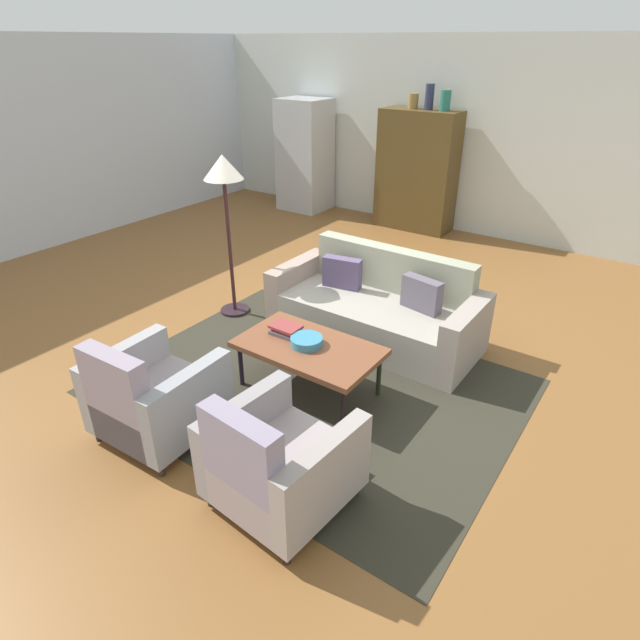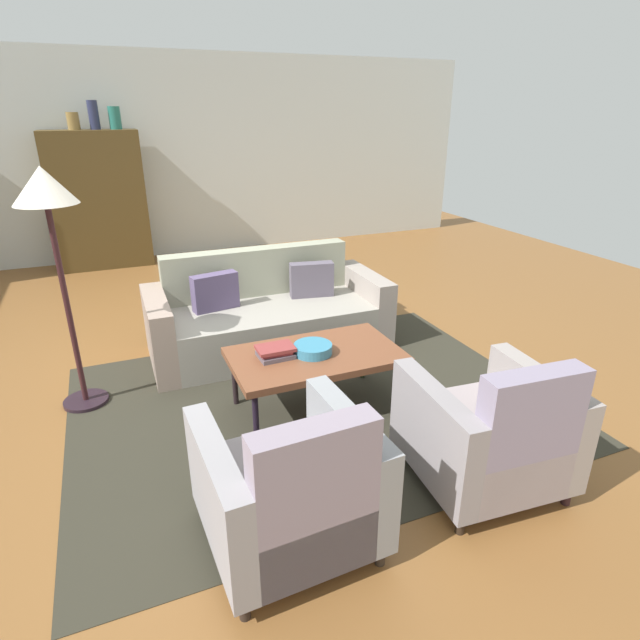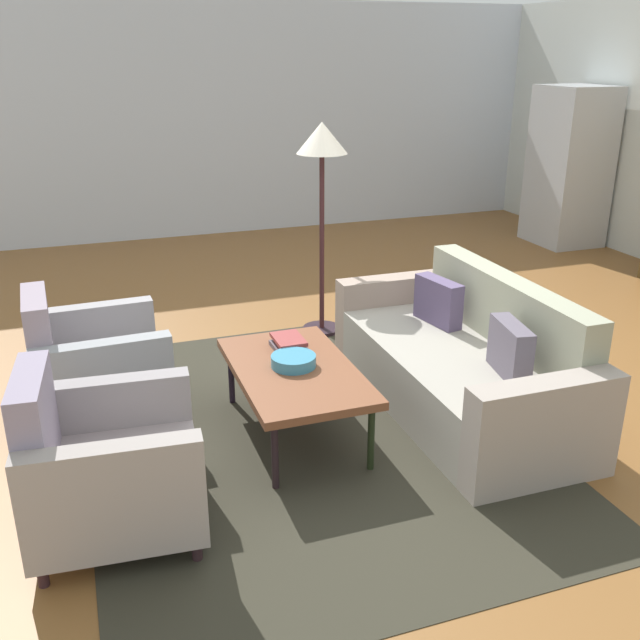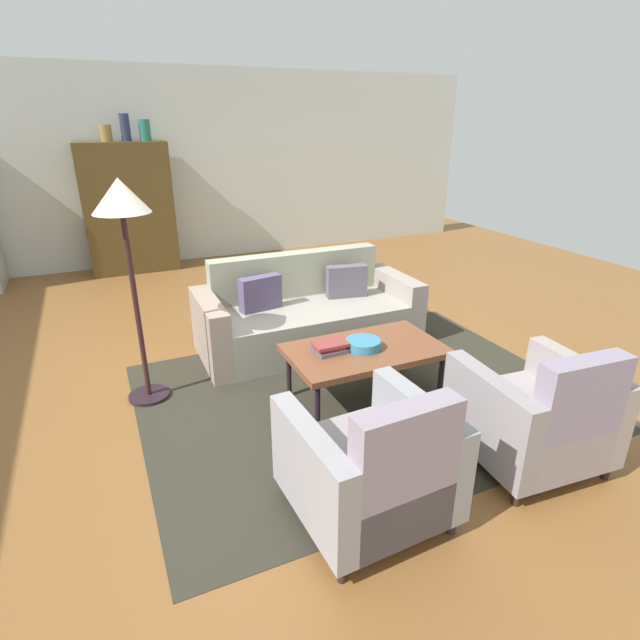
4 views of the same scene
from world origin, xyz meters
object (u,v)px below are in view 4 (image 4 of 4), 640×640
Objects in this scene: book_stack at (330,347)px; vase_small at (145,130)px; vase_tall at (106,133)px; couch at (306,316)px; cabinet at (129,209)px; vase_round at (125,127)px; floor_lamp at (123,218)px; armchair_left at (373,470)px; fruit_bowl at (363,344)px; armchair_right at (538,418)px; coffee_table at (365,352)px.

vase_small is at bearing 98.14° from book_stack.
vase_tall is at bearing 180.00° from vase_small.
couch is 1.19m from book_stack.
cabinet is 1.08m from vase_round.
book_stack is (-0.28, -1.14, 0.20)m from couch.
vase_round is 0.20× the size of floor_lamp.
vase_tall reaches higher than book_stack.
floor_lamp is (-0.29, -3.88, 0.54)m from cabinet.
armchair_left is 3.41× the size of book_stack.
cabinet is 5.12× the size of vase_round.
floor_lamp is (-0.97, 1.90, 1.10)m from armchair_left.
floor_lamp reaches higher than fruit_bowl.
vase_tall is (-2.03, 5.77, 1.56)m from armchair_right.
cabinet is at bearing 94.39° from armchair_left.
vase_tall reaches higher than armchair_left.
book_stack reaches higher than fruit_bowl.
couch is 9.96× the size of vase_tall.
floor_lamp is at bearing 152.11° from book_stack.
armchair_left is 6.00m from vase_small.
armchair_left reaches higher than couch.
vase_tall is (-1.15, 4.55, 1.42)m from book_stack.
vase_small is at bearing 0.00° from vase_round.
book_stack is 1.22× the size of vase_tall.
vase_round is at bearing 104.40° from coffee_table.
armchair_left is at bearing -62.88° from floor_lamp.
cabinet is 3.93m from floor_lamp.
coffee_table is 2.02m from floor_lamp.
coffee_table is 1.31m from armchair_left.
book_stack is 4.91m from vase_tall.
floor_lamp is at bearing -95.70° from vase_round.
vase_round is at bearing -2.71° from cabinet.
couch is at bearing -70.91° from vase_round.
armchair_right is 3.41× the size of book_stack.
armchair_left and armchair_right have the same top height.
vase_small is at bearing 90.95° from armchair_left.
cabinet is at bearing 105.32° from fruit_bowl.
armchair_left is at bearing -117.12° from coffee_table.
couch is 8.16× the size of book_stack.
fruit_bowl is (-0.02, -1.19, 0.20)m from couch.
vase_round reaches higher than fruit_bowl.
vase_small reaches higher than book_stack.
couch is at bearing 89.01° from fruit_bowl.
couch is 2.43m from armchair_left.
book_stack is at bearing 169.40° from fruit_bowl.
cabinet reaches higher than armchair_left.
armchair_left is 1.19m from armchair_right.
cabinet is at bearing 85.77° from floor_lamp.
coffee_table is 3.41× the size of vase_round.
armchair_left is 2.50× the size of vase_round.
book_stack is at bearing -81.86° from vase_small.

